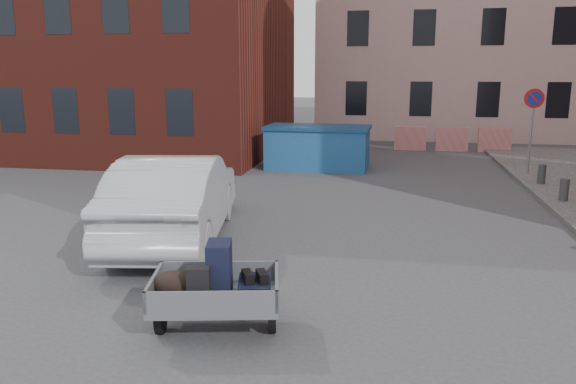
# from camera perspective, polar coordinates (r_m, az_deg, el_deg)

# --- Properties ---
(ground) EXTENTS (120.00, 120.00, 0.00)m
(ground) POSITION_cam_1_polar(r_m,az_deg,el_deg) (9.87, 0.08, -7.44)
(ground) COLOR #38383A
(ground) RESTS_ON ground
(far_building) EXTENTS (6.00, 6.00, 8.00)m
(far_building) POSITION_cam_1_polar(r_m,az_deg,el_deg) (37.94, -25.07, 12.20)
(far_building) COLOR maroon
(far_building) RESTS_ON ground
(no_parking_sign) EXTENTS (0.60, 0.09, 2.65)m
(no_parking_sign) POSITION_cam_1_polar(r_m,az_deg,el_deg) (19.17, 23.62, 7.35)
(no_parking_sign) COLOR gray
(no_parking_sign) RESTS_ON sidewalk
(barriers) EXTENTS (4.70, 0.18, 1.00)m
(barriers) POSITION_cam_1_polar(r_m,az_deg,el_deg) (24.44, 16.31, 5.16)
(barriers) COLOR red
(barriers) RESTS_ON ground
(trailer) EXTENTS (1.79, 1.93, 1.20)m
(trailer) POSITION_cam_1_polar(r_m,az_deg,el_deg) (7.33, -7.44, -9.65)
(trailer) COLOR black
(trailer) RESTS_ON ground
(dumpster) EXTENTS (3.59, 1.96, 1.47)m
(dumpster) POSITION_cam_1_polar(r_m,az_deg,el_deg) (19.28, 3.03, 4.57)
(dumpster) COLOR #1E5491
(dumpster) RESTS_ON ground
(silver_car) EXTENTS (2.67, 5.45, 1.72)m
(silver_car) POSITION_cam_1_polar(r_m,az_deg,el_deg) (11.36, -11.36, -0.52)
(silver_car) COLOR #ADAFB4
(silver_car) RESTS_ON ground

